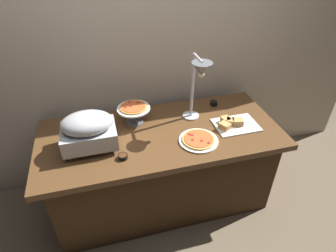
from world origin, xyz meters
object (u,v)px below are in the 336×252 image
pizza_plate_front (199,140)px  sauce_cup_far (214,103)px  sauce_cup_near (123,157)px  sandwich_platter (233,124)px  heat_lamp (200,76)px  pizza_plate_center (134,109)px  chafing_dish (88,130)px

pizza_plate_front → sauce_cup_far: 0.56m
pizza_plate_front → sauce_cup_near: 0.58m
sauce_cup_far → sauce_cup_near: bearing=-150.6°
sandwich_platter → sauce_cup_near: (-0.91, -0.16, -0.00)m
heat_lamp → sandwich_platter: heat_lamp is taller
pizza_plate_center → sauce_cup_near: (-0.15, -0.42, -0.11)m
sauce_cup_far → heat_lamp: bearing=-135.5°
heat_lamp → sauce_cup_far: 0.56m
pizza_plate_center → sauce_cup_near: bearing=-110.0°
pizza_plate_front → sauce_cup_far: size_ratio=4.62×
pizza_plate_front → sandwich_platter: 0.36m
chafing_dish → pizza_plate_front: bearing=-10.1°
pizza_plate_front → sauce_cup_far: sauce_cup_far is taller
pizza_plate_center → heat_lamp: bearing=-20.2°
heat_lamp → sandwich_platter: size_ratio=1.62×
sauce_cup_near → sauce_cup_far: size_ratio=1.05×
pizza_plate_center → sandwich_platter: (0.76, -0.26, -0.10)m
chafing_dish → heat_lamp: (0.84, 0.06, 0.28)m
pizza_plate_front → heat_lamp: bearing=75.1°
sandwich_platter → chafing_dish: bearing=178.8°
heat_lamp → sauce_cup_near: 0.80m
sauce_cup_near → chafing_dish: bearing=138.6°
chafing_dish → sandwich_platter: 1.13m
heat_lamp → pizza_plate_center: size_ratio=2.12×
chafing_dish → sauce_cup_far: (1.10, 0.32, -0.14)m
heat_lamp → chafing_dish: bearing=-175.6°
sandwich_platter → sauce_cup_far: size_ratio=5.38×
sauce_cup_near → pizza_plate_front: bearing=4.3°
pizza_plate_center → sauce_cup_near: pizza_plate_center is taller
chafing_dish → sandwich_platter: chafing_dish is taller
pizza_plate_center → sauce_cup_near: size_ratio=3.94×
chafing_dish → sauce_cup_far: 1.15m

